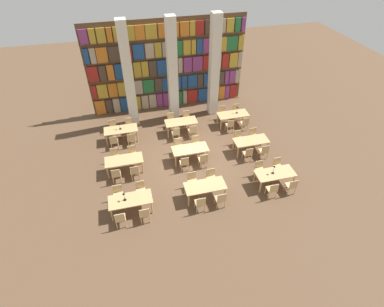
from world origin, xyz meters
TOP-DOWN VIEW (x-y plane):
  - ground_plane at (0.00, 0.00)m, footprint 40.00×40.00m
  - bookshelf_bank at (0.01, 5.78)m, footprint 9.61×0.35m
  - pillar_left at (-2.47, 4.29)m, footprint 0.54×0.54m
  - pillar_center at (0.00, 4.29)m, footprint 0.54×0.54m
  - pillar_right at (2.47, 4.29)m, footprint 0.54×0.54m
  - reading_table_0 at (-3.26, -2.63)m, footprint 1.82×0.83m
  - chair_0 at (-3.76, -3.33)m, footprint 0.42×0.40m
  - chair_1 at (-3.76, -1.93)m, footprint 0.42×0.40m
  - chair_2 at (-2.77, -3.33)m, footprint 0.42×0.40m
  - chair_3 at (-2.77, -1.93)m, footprint 0.42×0.40m
  - desk_lamp_0 at (-3.48, -2.62)m, footprint 0.14×0.14m
  - reading_table_1 at (0.00, -2.63)m, footprint 1.82×0.83m
  - chair_4 at (-0.40, -3.33)m, footprint 0.42×0.40m
  - chair_5 at (-0.40, -1.92)m, footprint 0.42×0.40m
  - chair_6 at (0.50, -3.33)m, footprint 0.42×0.40m
  - chair_7 at (0.50, -1.92)m, footprint 0.42×0.40m
  - reading_table_2 at (3.36, -2.64)m, footprint 1.82×0.83m
  - chair_8 at (2.91, -3.34)m, footprint 0.42×0.40m
  - chair_9 at (2.91, -1.94)m, footprint 0.42×0.40m
  - chair_10 at (3.86, -3.34)m, footprint 0.42×0.40m
  - chair_11 at (3.86, -1.94)m, footprint 0.42×0.40m
  - desk_lamp_1 at (3.24, -2.62)m, footprint 0.14×0.14m
  - reading_table_3 at (-3.34, 0.01)m, footprint 1.82×0.83m
  - chair_12 at (-3.78, -0.69)m, footprint 0.42×0.40m
  - chair_13 at (-3.78, 0.72)m, footprint 0.42×0.40m
  - chair_14 at (-2.91, -0.69)m, footprint 0.42×0.40m
  - chair_15 at (-2.91, 0.72)m, footprint 0.42×0.40m
  - reading_table_4 at (-0.02, 0.06)m, footprint 1.82×0.83m
  - chair_16 at (-0.48, -0.64)m, footprint 0.42×0.40m
  - chair_17 at (-0.48, 0.76)m, footprint 0.42×0.40m
  - chair_18 at (0.48, -0.64)m, footprint 0.42×0.40m
  - chair_19 at (0.48, 0.76)m, footprint 0.42×0.40m
  - reading_table_5 at (3.26, -0.03)m, footprint 1.82×0.83m
  - chair_20 at (2.82, -0.74)m, footprint 0.42×0.40m
  - chair_21 at (2.82, 0.67)m, footprint 0.42×0.40m
  - chair_22 at (3.70, -0.74)m, footprint 0.42×0.40m
  - chair_23 at (3.70, 0.67)m, footprint 0.42×0.40m
  - reading_table_6 at (-3.32, 2.65)m, footprint 1.82×0.83m
  - chair_24 at (-3.75, 1.95)m, footprint 0.42×0.40m
  - chair_25 at (-3.75, 3.35)m, footprint 0.42×0.40m
  - chair_26 at (-2.83, 1.95)m, footprint 0.42×0.40m
  - chair_27 at (-2.83, 3.35)m, footprint 0.42×0.40m
  - desk_lamp_2 at (-3.33, 2.67)m, footprint 0.14×0.14m
  - reading_table_7 at (0.07, 2.60)m, footprint 1.82×0.83m
  - chair_28 at (-0.38, 1.90)m, footprint 0.42×0.40m
  - chair_29 at (-0.38, 3.30)m, footprint 0.42×0.40m
  - chair_30 at (0.56, 1.90)m, footprint 0.42×0.40m
  - chair_31 at (0.56, 3.30)m, footprint 0.42×0.40m
  - reading_table_8 at (3.22, 2.62)m, footprint 1.82×0.83m
  - chair_32 at (2.80, 1.92)m, footprint 0.42×0.40m
  - chair_33 at (2.80, 3.32)m, footprint 0.42×0.40m
  - chair_34 at (3.70, 1.92)m, footprint 0.42×0.40m
  - chair_35 at (3.70, 3.32)m, footprint 0.42×0.40m
  - desk_lamp_3 at (3.47, 2.67)m, footprint 0.14×0.14m

SIDE VIEW (x-z plane):
  - ground_plane at x=0.00m, z-range 0.00..0.00m
  - chair_0 at x=-3.76m, z-range 0.04..0.92m
  - chair_1 at x=-3.76m, z-range 0.04..0.92m
  - chair_2 at x=-2.77m, z-range 0.04..0.92m
  - chair_3 at x=-2.77m, z-range 0.04..0.92m
  - chair_4 at x=-0.40m, z-range 0.04..0.92m
  - chair_5 at x=-0.40m, z-range 0.04..0.92m
  - chair_6 at x=0.50m, z-range 0.04..0.92m
  - chair_7 at x=0.50m, z-range 0.04..0.92m
  - chair_8 at x=2.91m, z-range 0.04..0.92m
  - chair_9 at x=2.91m, z-range 0.04..0.92m
  - chair_10 at x=3.86m, z-range 0.04..0.92m
  - chair_11 at x=3.86m, z-range 0.04..0.92m
  - chair_12 at x=-3.78m, z-range 0.04..0.92m
  - chair_13 at x=-3.78m, z-range 0.04..0.92m
  - chair_14 at x=-2.91m, z-range 0.04..0.92m
  - chair_15 at x=-2.91m, z-range 0.04..0.92m
  - chair_16 at x=-0.48m, z-range 0.04..0.92m
  - chair_17 at x=-0.48m, z-range 0.04..0.92m
  - chair_18 at x=0.48m, z-range 0.04..0.92m
  - chair_19 at x=0.48m, z-range 0.04..0.92m
  - chair_20 at x=2.82m, z-range 0.04..0.92m
  - chair_21 at x=2.82m, z-range 0.04..0.92m
  - chair_22 at x=3.70m, z-range 0.04..0.92m
  - chair_23 at x=3.70m, z-range 0.04..0.92m
  - chair_24 at x=-3.75m, z-range 0.04..0.92m
  - chair_25 at x=-3.75m, z-range 0.04..0.92m
  - chair_26 at x=-2.83m, z-range 0.04..0.92m
  - chair_27 at x=-2.83m, z-range 0.04..0.92m
  - chair_28 at x=-0.38m, z-range 0.04..0.92m
  - chair_29 at x=-0.38m, z-range 0.04..0.92m
  - chair_30 at x=0.56m, z-range 0.04..0.92m
  - chair_31 at x=0.56m, z-range 0.04..0.92m
  - chair_32 at x=2.80m, z-range 0.04..0.92m
  - chair_33 at x=2.80m, z-range 0.04..0.92m
  - chair_34 at x=3.70m, z-range 0.04..0.92m
  - chair_35 at x=3.70m, z-range 0.04..0.92m
  - reading_table_0 at x=-3.26m, z-range 0.28..1.02m
  - reading_table_1 at x=0.00m, z-range 0.28..1.02m
  - reading_table_2 at x=3.36m, z-range 0.28..1.02m
  - reading_table_3 at x=-3.34m, z-range 0.28..1.02m
  - reading_table_4 at x=-0.02m, z-range 0.28..1.02m
  - reading_table_5 at x=3.26m, z-range 0.28..1.02m
  - reading_table_6 at x=-3.32m, z-range 0.28..1.02m
  - reading_table_7 at x=0.07m, z-range 0.28..1.02m
  - reading_table_8 at x=3.22m, z-range 0.28..1.02m
  - desk_lamp_2 at x=-3.33m, z-range 0.81..1.23m
  - desk_lamp_3 at x=3.47m, z-range 0.81..1.23m
  - desk_lamp_0 at x=-3.48m, z-range 0.81..1.24m
  - desk_lamp_1 at x=3.24m, z-range 0.82..1.28m
  - bookshelf_bank at x=0.01m, z-range -0.12..5.38m
  - pillar_left at x=-2.47m, z-range 0.00..6.00m
  - pillar_center at x=0.00m, z-range 0.00..6.00m
  - pillar_right at x=2.47m, z-range 0.00..6.00m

